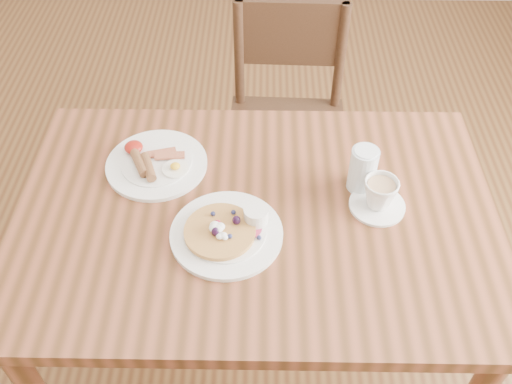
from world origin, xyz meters
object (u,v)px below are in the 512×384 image
breakfast_plate (155,163)px  dining_table (256,236)px  water_glass (363,169)px  teacup_saucer (379,196)px  chair_far (287,118)px  pancake_plate (228,231)px

breakfast_plate → dining_table: bearing=-30.1°
dining_table → water_glass: 0.32m
breakfast_plate → teacup_saucer: 0.59m
chair_far → water_glass: bearing=107.6°
pancake_plate → breakfast_plate: bearing=131.4°
pancake_plate → teacup_saucer: bearing=14.8°
chair_far → water_glass: size_ratio=7.20×
pancake_plate → water_glass: water_glass is taller
dining_table → chair_far: size_ratio=1.36×
dining_table → teacup_saucer: bearing=4.1°
chair_far → dining_table: bearing=83.5°
breakfast_plate → teacup_saucer: bearing=-13.4°
teacup_saucer → pancake_plate: bearing=-165.2°
dining_table → chair_far: (0.10, 0.68, -0.16)m
chair_far → breakfast_plate: 0.70m
pancake_plate → chair_far: bearing=77.5°
pancake_plate → water_glass: (0.33, 0.17, 0.05)m
dining_table → teacup_saucer: size_ratio=8.57×
water_glass → dining_table: bearing=-161.1°
dining_table → chair_far: chair_far is taller
pancake_plate → teacup_saucer: teacup_saucer is taller
dining_table → water_glass: water_glass is taller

